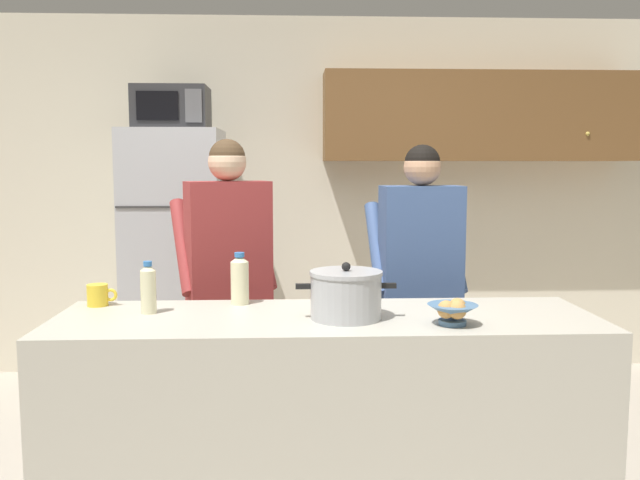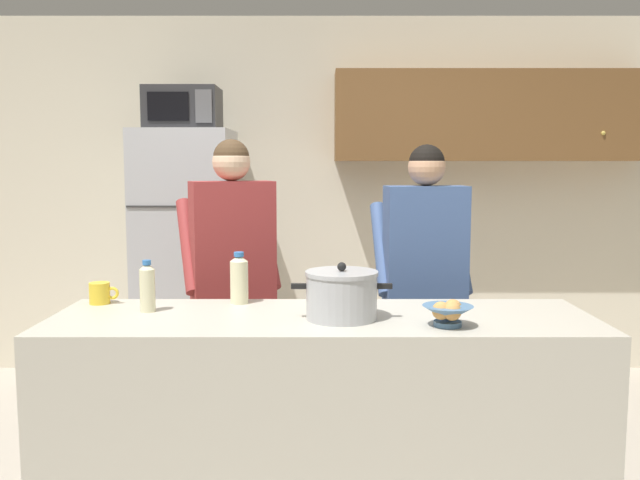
# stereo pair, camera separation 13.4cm
# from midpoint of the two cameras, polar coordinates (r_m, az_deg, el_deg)

# --- Properties ---
(back_wall_unit) EXTENTS (6.00, 0.48, 2.60)m
(back_wall_unit) POSITION_cam_midpoint_polar(r_m,az_deg,el_deg) (4.92, 3.52, 5.06)
(back_wall_unit) COLOR beige
(back_wall_unit) RESTS_ON ground
(kitchen_island) EXTENTS (2.21, 0.68, 0.92)m
(kitchen_island) POSITION_cam_midpoint_polar(r_m,az_deg,el_deg) (2.86, 1.43, -15.57)
(kitchen_island) COLOR #BCB7A8
(kitchen_island) RESTS_ON ground
(refrigerator) EXTENTS (0.64, 0.68, 1.77)m
(refrigerator) POSITION_cam_midpoint_polar(r_m,az_deg,el_deg) (4.62, -10.72, -1.72)
(refrigerator) COLOR #B7BABF
(refrigerator) RESTS_ON ground
(microwave) EXTENTS (0.48, 0.37, 0.28)m
(microwave) POSITION_cam_midpoint_polar(r_m,az_deg,el_deg) (4.57, -11.04, 11.05)
(microwave) COLOR #2D2D30
(microwave) RESTS_ON refrigerator
(person_near_pot) EXTENTS (0.60, 0.54, 1.67)m
(person_near_pot) POSITION_cam_midpoint_polar(r_m,az_deg,el_deg) (3.48, -6.63, -1.69)
(person_near_pot) COLOR #726656
(person_near_pot) RESTS_ON ground
(person_by_sink) EXTENTS (0.52, 0.44, 1.64)m
(person_by_sink) POSITION_cam_midpoint_polar(r_m,az_deg,el_deg) (3.50, 9.91, -2.05)
(person_by_sink) COLOR #33384C
(person_by_sink) RESTS_ON ground
(cooking_pot) EXTENTS (0.40, 0.29, 0.23)m
(cooking_pot) POSITION_cam_midpoint_polar(r_m,az_deg,el_deg) (2.65, 3.16, -4.74)
(cooking_pot) COLOR #ADAFB5
(cooking_pot) RESTS_ON kitchen_island
(coffee_mug) EXTENTS (0.13, 0.09, 0.10)m
(coffee_mug) POSITION_cam_midpoint_polar(r_m,az_deg,el_deg) (3.08, -17.39, -4.41)
(coffee_mug) COLOR yellow
(coffee_mug) RESTS_ON kitchen_island
(bread_bowl) EXTENTS (0.19, 0.19, 0.10)m
(bread_bowl) POSITION_cam_midpoint_polar(r_m,az_deg,el_deg) (2.59, 12.27, -6.17)
(bread_bowl) COLOR #4C7299
(bread_bowl) RESTS_ON kitchen_island
(bottle_near_edge) EXTENTS (0.06, 0.06, 0.22)m
(bottle_near_edge) POSITION_cam_midpoint_polar(r_m,az_deg,el_deg) (2.85, -13.52, -3.94)
(bottle_near_edge) COLOR beige
(bottle_near_edge) RESTS_ON kitchen_island
(bottle_mid_counter) EXTENTS (0.08, 0.08, 0.23)m
(bottle_mid_counter) POSITION_cam_midpoint_polar(r_m,az_deg,el_deg) (2.95, -5.86, -3.32)
(bottle_mid_counter) COLOR beige
(bottle_mid_counter) RESTS_ON kitchen_island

